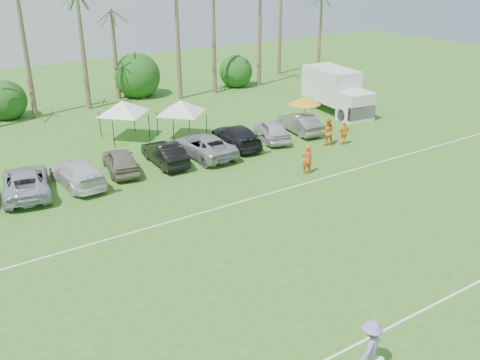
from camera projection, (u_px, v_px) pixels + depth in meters
ground at (437, 358)px, 18.20m from camera, size 120.00×120.00×0.00m
field_lines at (291, 255)px, 24.34m from camera, size 80.00×12.10×0.01m
palm_tree_4 at (20, 24)px, 42.42m from camera, size 2.40×2.40×8.90m
palm_tree_5 at (69, 10)px, 44.10m from camera, size 2.40×2.40×9.90m
palm_tree_8 at (205, 12)px, 51.01m from camera, size 2.40×2.40×8.90m
palm_tree_9 at (249, 0)px, 53.20m from camera, size 2.40×2.40×9.90m
bush_tree_1 at (3, 95)px, 44.41m from camera, size 4.00×4.00×4.00m
bush_tree_2 at (138, 78)px, 50.48m from camera, size 4.00×4.00×4.00m
bush_tree_3 at (227, 66)px, 55.53m from camera, size 4.00×4.00×4.00m
sideline_player_a at (307, 159)px, 32.98m from camera, size 0.80×0.66×1.87m
sideline_player_b at (328, 132)px, 37.96m from camera, size 1.16×1.06×1.93m
sideline_player_c at (344, 133)px, 38.05m from camera, size 1.05×0.61×1.67m
box_truck at (337, 90)px, 45.36m from camera, size 3.41×7.28×3.62m
canopy_tent_left at (122, 101)px, 38.34m from camera, size 4.19×4.19×3.39m
canopy_tent_right at (181, 100)px, 38.56m from camera, size 4.13×4.13×3.35m
market_umbrella at (305, 100)px, 40.11m from camera, size 2.46×2.46×2.74m
frisbee_player at (370, 346)px, 17.31m from camera, size 1.41×1.08×1.92m
parked_car_2 at (26, 182)px, 30.22m from camera, size 3.49×5.76×1.49m
parked_car_3 at (77, 173)px, 31.49m from camera, size 2.39×5.26×1.49m
parked_car_4 at (121, 161)px, 33.32m from camera, size 2.50×4.63×1.49m
parked_car_5 at (165, 153)px, 34.53m from camera, size 1.75×4.59×1.49m
parked_car_6 at (204, 146)px, 35.89m from camera, size 2.61×5.44×1.49m
parked_car_7 at (236, 136)px, 37.75m from camera, size 2.71×5.36×1.49m
parked_car_8 at (272, 130)px, 38.97m from camera, size 3.02×4.71×1.49m
parked_car_9 at (300, 123)px, 40.68m from camera, size 2.19×4.71×1.49m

